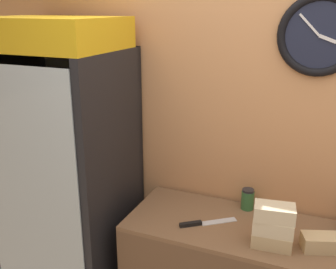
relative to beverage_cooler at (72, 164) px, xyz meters
name	(u,v)px	position (x,y,z in m)	size (l,w,h in m)	color
wall_back	(290,140)	(1.32, 0.33, 0.24)	(5.20, 0.10, 2.70)	tan
beverage_cooler	(72,164)	(0.00, 0.00, 0.00)	(0.76, 0.67, 2.04)	black
sandwich_stack_bottom	(272,239)	(1.32, -0.12, -0.16)	(0.21, 0.14, 0.08)	tan
sandwich_stack_middle	(273,226)	(1.32, -0.12, -0.08)	(0.21, 0.14, 0.08)	beige
sandwich_stack_top	(275,213)	(1.32, -0.12, 0.00)	(0.22, 0.15, 0.08)	beige
sandwich_flat_left	(322,243)	(1.55, -0.06, -0.15)	(0.22, 0.17, 0.08)	tan
chefs_knife	(200,223)	(0.91, -0.07, -0.19)	(0.29, 0.23, 0.02)	silver
condiment_jar	(248,199)	(1.12, 0.22, -0.13)	(0.08, 0.08, 0.13)	#336B38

